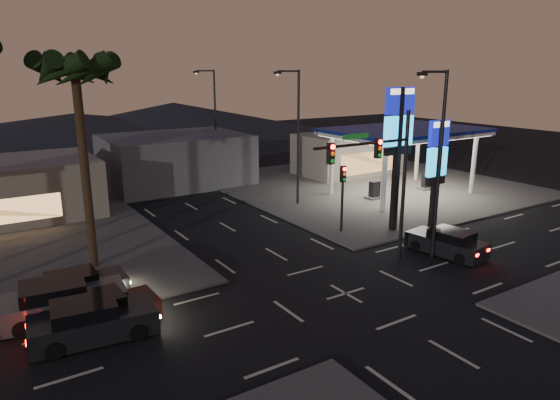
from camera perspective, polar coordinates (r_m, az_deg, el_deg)
ground at (r=23.57m, az=7.53°, el=-10.56°), size 140.00×140.00×0.00m
corner_lot_ne at (r=45.06m, az=10.01°, el=1.70°), size 24.00×24.00×0.12m
gas_station at (r=41.41m, az=14.08°, el=7.41°), size 12.20×8.20×5.47m
convenience_store at (r=49.65m, az=7.91°, el=5.26°), size 10.00×6.00×4.00m
pylon_sign_tall at (r=31.41m, az=13.39°, el=7.69°), size 2.20×0.35×9.00m
pylon_sign_short at (r=32.84m, az=17.51°, el=4.63°), size 1.60×0.35×7.00m
traffic_signal_mast at (r=25.80m, az=11.47°, el=3.72°), size 6.10×0.39×8.00m
pedestal_signal at (r=31.04m, az=7.19°, el=1.38°), size 0.32×0.39×4.30m
streetlight_near at (r=27.27m, az=17.59°, el=4.95°), size 2.14×0.25×10.00m
streetlight_mid at (r=36.85m, az=1.84°, el=7.99°), size 2.14×0.25×10.00m
streetlight_far at (r=48.96m, az=-7.63°, el=9.52°), size 2.14×0.25×10.00m
palm_a at (r=26.11m, az=-22.29°, el=12.36°), size 4.41×4.41×10.86m
building_far_mid at (r=45.72m, az=-11.85°, el=4.54°), size 12.00×9.00×4.40m
hill_right at (r=81.80m, az=-12.03°, el=9.09°), size 50.00×50.00×5.00m
hill_center at (r=77.81m, az=-22.45°, el=7.67°), size 60.00×60.00×4.00m
car_lane_a_front at (r=20.80m, az=-20.70°, el=-12.86°), size 4.88×2.43×1.54m
car_lane_a_mid at (r=21.54m, az=-19.72°, el=-11.94°), size 4.41×1.98×1.42m
car_lane_b_front at (r=22.77m, az=-23.75°, el=-10.59°), size 5.19×2.56×1.64m
car_lane_b_mid at (r=24.19m, az=-22.15°, el=-9.24°), size 4.24×1.85×1.37m
suv_station at (r=29.35m, az=18.58°, el=-4.66°), size 2.38×4.51×1.44m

